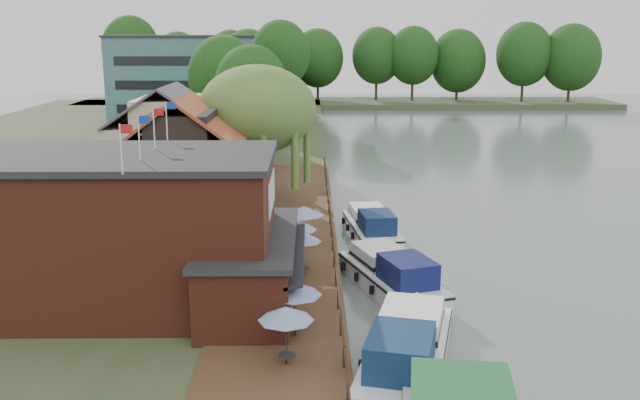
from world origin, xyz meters
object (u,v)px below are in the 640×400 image
object	(u,v)px
cottage_a	(186,161)
pub	(152,230)
willow	(258,136)
cruiser_2	(372,223)
cottage_b	(170,139)
cottage_c	(232,125)
umbrella_0	(286,336)
cruiser_1	(392,270)
cruiser_0	(406,344)
umbrella_1	(295,309)
umbrella_3	(298,241)
hotel_block	(203,79)
umbrella_4	(304,225)
umbrella_2	(303,253)

from	to	relation	value
cottage_a	pub	bearing A→B (deg)	-86.19
willow	cruiser_2	distance (m)	11.12
cottage_a	cruiser_2	xyz separation A→B (m)	(12.50, -0.82, -4.12)
cottage_b	cottage_c	xyz separation A→B (m)	(4.00, 9.00, 0.00)
pub	cruiser_2	world-z (taller)	pub
pub	cottage_b	world-z (taller)	cottage_b
pub	umbrella_0	xyz separation A→B (m)	(6.47, -6.68, -2.36)
pub	cottage_a	size ratio (longest dim) A/B	2.33
pub	cruiser_1	size ratio (longest dim) A/B	2.00
cottage_a	willow	size ratio (longest dim) A/B	0.82
pub	cruiser_0	size ratio (longest dim) A/B	1.87
cottage_a	umbrella_1	bearing A→B (deg)	-67.84
umbrella_0	umbrella_3	xyz separation A→B (m)	(0.24, 12.80, 0.00)
cottage_a	umbrella_0	xyz separation A→B (m)	(7.47, -21.68, -2.96)
cottage_a	willow	distance (m)	6.80
umbrella_0	cruiser_1	size ratio (longest dim) A/B	0.24
pub	umbrella_1	xyz separation A→B (m)	(6.73, -3.98, -2.36)
cottage_b	willow	bearing A→B (deg)	-33.69
cruiser_1	pub	bearing A→B (deg)	-178.94
cruiser_0	cruiser_2	size ratio (longest dim) A/B	1.14
hotel_block	cruiser_2	world-z (taller)	hotel_block
cottage_c	cottage_b	bearing A→B (deg)	-113.96
umbrella_3	cruiser_1	xyz separation A→B (m)	(5.05, -1.95, -1.08)
pub	cottage_a	bearing A→B (deg)	93.81
umbrella_4	cottage_a	bearing A→B (deg)	144.89
umbrella_2	umbrella_0	bearing A→B (deg)	-92.89
umbrella_2	cruiser_0	xyz separation A→B (m)	(4.30, -9.22, -0.97)
cottage_c	umbrella_4	distance (m)	25.75
hotel_block	umbrella_2	size ratio (longest dim) A/B	10.69
cottage_b	umbrella_4	xyz separation A→B (m)	(10.98, -15.61, -2.96)
cruiser_1	cruiser_2	distance (m)	10.01
cruiser_0	umbrella_2	bearing A→B (deg)	129.27
willow	cruiser_2	bearing A→B (deg)	-36.02
umbrella_4	umbrella_3	bearing A→B (deg)	-94.75
umbrella_0	umbrella_1	size ratio (longest dim) A/B	1.00
umbrella_2	cruiser_0	world-z (taller)	umbrella_2
hotel_block	umbrella_1	world-z (taller)	hotel_block
pub	willow	world-z (taller)	willow
umbrella_2	umbrella_4	size ratio (longest dim) A/B	0.97
cottage_a	umbrella_4	size ratio (longest dim) A/B	3.50
cottage_c	cruiser_0	size ratio (longest dim) A/B	0.79
cottage_b	cottage_c	world-z (taller)	same
cruiser_2	cottage_b	bearing A→B (deg)	138.32
cottage_c	umbrella_0	bearing A→B (deg)	-80.96
umbrella_2	umbrella_4	distance (m)	5.58
hotel_block	pub	bearing A→B (deg)	-83.57
willow	umbrella_3	bearing A→B (deg)	-76.97
umbrella_2	cottage_b	bearing A→B (deg)	117.43
cottage_c	cruiser_1	size ratio (longest dim) A/B	0.85
hotel_block	cruiser_1	world-z (taller)	hotel_block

